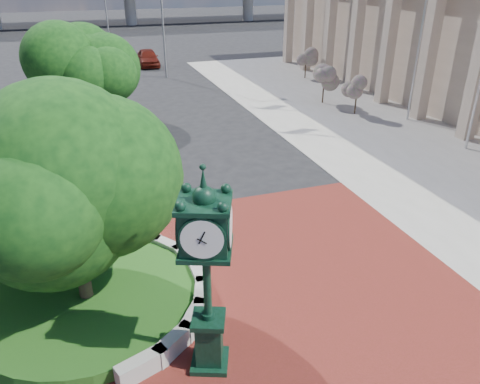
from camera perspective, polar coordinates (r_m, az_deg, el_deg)
name	(u,v)px	position (r m, az deg, el deg)	size (l,w,h in m)	color
ground	(254,272)	(14.95, 1.67, -9.75)	(200.00, 200.00, 0.00)	black
plaza	(265,291)	(14.19, 3.11, -11.91)	(12.00, 12.00, 0.04)	maroon
sidewalk	(446,127)	(30.74, 23.82, 7.28)	(20.00, 50.00, 0.04)	#9E9B93
planter_wall	(168,282)	(14.23, -8.78, -10.83)	(2.96, 6.77, 0.54)	#9E9B93
grass_bed	(88,300)	(14.19, -18.08, -12.46)	(6.10, 6.10, 0.40)	#1A4814
tree_planter	(67,188)	(12.40, -20.29, 0.50)	(5.20, 5.20, 6.33)	#38281C
tree_street	(84,69)	(29.85, -18.53, 14.07)	(4.40, 4.40, 5.45)	#38281C
post_clock	(206,267)	(10.25, -4.11, -9.13)	(1.33, 1.33, 5.17)	black
parked_car	(148,58)	(47.14, -11.16, 15.78)	(1.84, 4.57, 1.56)	#4D120B
flagpole_b	(423,22)	(30.28, 21.40, 18.72)	(1.74, 0.47, 11.28)	silver
street_lamp_near	(165,9)	(41.10, -9.17, 21.16)	(2.11, 0.27, 9.40)	slate
street_lamp_far	(107,3)	(54.48, -15.88, 21.24)	(1.95, 0.44, 8.71)	slate
shrub_near	(357,90)	(31.25, 14.08, 12.00)	(1.20, 1.20, 2.20)	#38281C
shrub_mid	(324,81)	(33.42, 10.21, 13.23)	(1.20, 1.20, 2.20)	#38281C
shrub_far	(306,59)	(41.19, 8.05, 15.73)	(1.20, 1.20, 2.20)	#38281C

